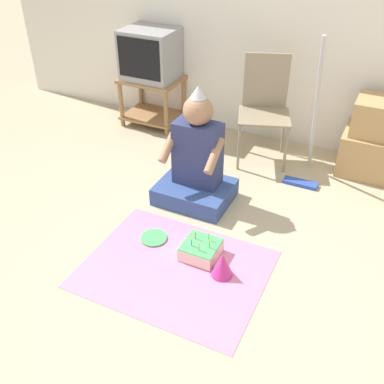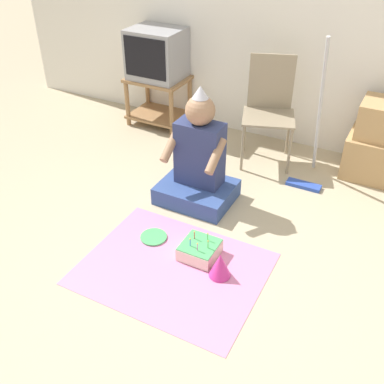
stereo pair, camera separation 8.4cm
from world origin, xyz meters
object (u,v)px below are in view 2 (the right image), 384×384
tv (157,54)px  birthday_cake (200,250)px  person_seated (198,165)px  party_hat_blue (220,265)px  paper_plate (154,237)px  dust_mop (312,144)px  folding_chair (269,104)px

tv → birthday_cake: tv is taller
person_seated → party_hat_blue: 0.90m
tv → birthday_cake: bearing=-51.7°
person_seated → paper_plate: 0.66m
party_hat_blue → paper_plate: (-0.57, 0.12, -0.08)m
paper_plate → party_hat_blue: bearing=-11.9°
birthday_cake → dust_mop: bearing=72.9°
tv → party_hat_blue: (1.50, -1.75, -0.63)m
tv → dust_mop: 1.77m
party_hat_blue → paper_plate: party_hat_blue is taller
birthday_cake → person_seated: bearing=117.9°
person_seated → party_hat_blue: person_seated is taller
party_hat_blue → tv: bearing=130.5°
tv → paper_plate: tv is taller
tv → person_seated: 1.50m
person_seated → birthday_cake: 0.73m
tv → paper_plate: (0.93, -1.64, -0.71)m
person_seated → folding_chair: bearing=74.8°
dust_mop → paper_plate: size_ratio=6.52×
birthday_cake → party_hat_blue: bearing=-28.2°
tv → birthday_cake: 2.20m
dust_mop → birthday_cake: size_ratio=5.15×
tv → party_hat_blue: size_ratio=2.96×
folding_chair → dust_mop: bearing=-27.6°
folding_chair → party_hat_blue: bearing=-80.0°
tv → folding_chair: size_ratio=0.55×
person_seated → party_hat_blue: size_ratio=5.45×
birthday_cake → paper_plate: bearing=177.7°
folding_chair → birthday_cake: 1.55m
tv → paper_plate: 2.01m
paper_plate → birthday_cake: bearing=-2.3°
person_seated → birthday_cake: person_seated is taller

